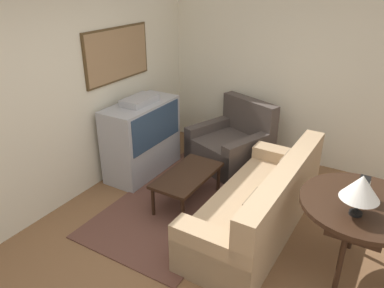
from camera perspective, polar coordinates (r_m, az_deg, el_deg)
ground_plane at (r=4.07m, az=3.52°, el=-16.78°), size 12.00×12.00×0.00m
wall_back at (r=4.63m, az=-20.08°, el=6.50°), size 12.00×0.10×2.70m
wall_right at (r=5.68m, az=16.55°, el=10.20°), size 0.06×12.00×2.70m
area_rug at (r=4.83m, az=-1.82°, el=-8.94°), size 2.45×1.45×0.01m
tv at (r=5.36m, az=-7.62°, el=0.96°), size 1.16×0.55×1.14m
couch at (r=4.31m, az=10.35°, el=-9.29°), size 2.21×0.86×0.87m
armchair at (r=5.67m, az=6.13°, el=-0.21°), size 1.25×1.25×0.96m
coffee_table at (r=4.65m, az=-0.71°, el=-5.05°), size 0.99×0.51×0.42m
console_table at (r=3.76m, az=24.52°, el=-9.06°), size 1.11×1.11×0.82m
table_lamp at (r=3.40m, az=24.38°, el=-6.06°), size 0.33×0.33×0.38m
mantel_clock at (r=3.73m, az=24.61°, el=-6.22°), size 0.16×0.10×0.20m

